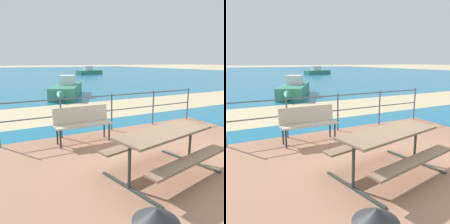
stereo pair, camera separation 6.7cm
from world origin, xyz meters
TOP-DOWN VIEW (x-y plane):
  - ground_plane at (0.00, 0.00)m, footprint 240.00×240.00m
  - patio_paving at (0.00, 0.00)m, footprint 6.40×5.20m
  - sea_water at (0.00, 40.00)m, footprint 90.00×90.00m
  - beach_strip at (0.00, 5.71)m, footprint 54.01×3.68m
  - picnic_table at (-0.42, -0.32)m, footprint 2.10×1.67m
  - park_bench at (-1.08, 1.94)m, footprint 1.41×0.43m
  - railing_fence at (0.00, 2.47)m, footprint 5.94×0.04m
  - boat_near at (0.92, 9.97)m, footprint 3.04×4.74m
  - boat_mid at (11.15, 31.65)m, footprint 5.18×2.79m

SIDE VIEW (x-z plane):
  - ground_plane at x=0.00m, z-range 0.00..0.00m
  - sea_water at x=0.00m, z-range 0.00..0.01m
  - beach_strip at x=0.00m, z-range 0.00..0.01m
  - patio_paving at x=0.00m, z-range 0.00..0.06m
  - boat_near at x=0.92m, z-range -0.19..1.02m
  - boat_mid at x=11.15m, z-range -0.22..1.07m
  - park_bench at x=-1.08m, z-range 0.16..1.04m
  - picnic_table at x=-0.42m, z-range 0.26..1.05m
  - railing_fence at x=0.00m, z-range 0.20..1.28m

